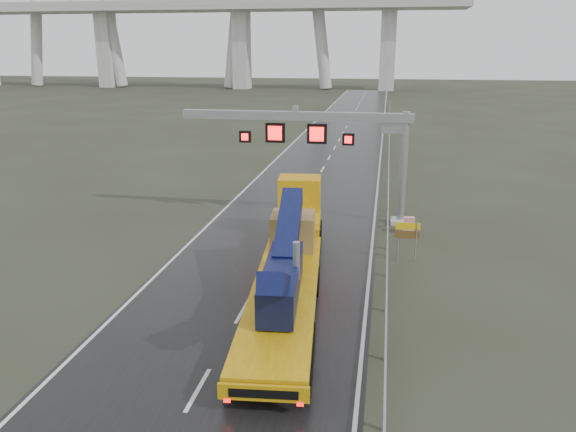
% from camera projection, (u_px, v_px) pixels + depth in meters
% --- Properties ---
extents(ground, '(400.00, 400.00, 0.00)m').
position_uv_depth(ground, '(216.00, 359.00, 20.52)').
color(ground, '#292B1E').
rests_on(ground, ground).
extents(road, '(11.00, 200.00, 0.02)m').
position_uv_depth(road, '(329.00, 158.00, 58.26)').
color(road, black).
rests_on(road, ground).
extents(guardrail, '(0.20, 140.00, 1.40)m').
position_uv_depth(guardrail, '(389.00, 174.00, 47.62)').
color(guardrail, gray).
rests_on(guardrail, ground).
extents(sign_gantry, '(14.90, 1.20, 7.42)m').
position_uv_depth(sign_gantry, '(328.00, 135.00, 35.54)').
color(sign_gantry, '#A8A7A3').
rests_on(sign_gantry, ground).
extents(heavy_haul_truck, '(4.37, 18.80, 4.38)m').
position_uv_depth(heavy_haul_truck, '(291.00, 246.00, 27.24)').
color(heavy_haul_truck, gold).
rests_on(heavy_haul_truck, ground).
extents(exit_sign_pair, '(1.28, 0.13, 2.19)m').
position_uv_depth(exit_sign_pair, '(407.00, 234.00, 29.50)').
color(exit_sign_pair, gray).
rests_on(exit_sign_pair, ground).
extents(striped_barrier, '(0.68, 0.44, 1.07)m').
position_uv_depth(striped_barrier, '(409.00, 225.00, 34.25)').
color(striped_barrier, red).
rests_on(striped_barrier, ground).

